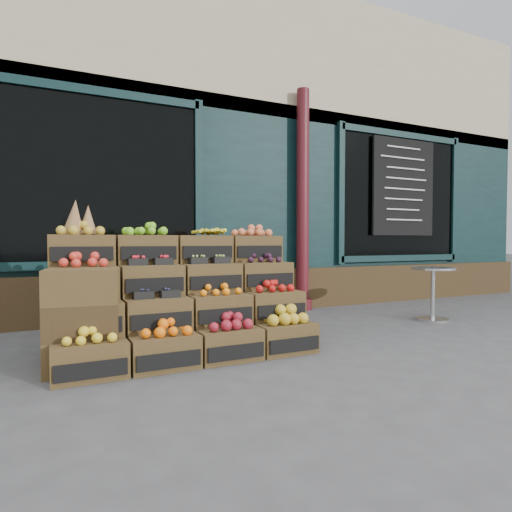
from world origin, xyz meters
name	(u,v)px	position (x,y,z in m)	size (l,w,h in m)	color
ground	(309,351)	(0.00, 0.00, 0.00)	(60.00, 60.00, 0.00)	#444447
shop_facade	(169,171)	(0.00, 5.11, 2.40)	(12.00, 6.24, 4.80)	black
crate_display	(181,305)	(-1.06, 0.50, 0.42)	(2.19, 1.08, 1.36)	#4C391D
spare_crates	(82,320)	(-1.91, 0.22, 0.40)	(0.57, 0.43, 0.79)	#4C391D
bistro_table	(433,287)	(2.23, 0.59, 0.42)	(0.53, 0.53, 0.67)	silver
shopkeeper	(110,236)	(-1.40, 2.80, 1.07)	(0.78, 0.51, 2.14)	#1E6A2D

